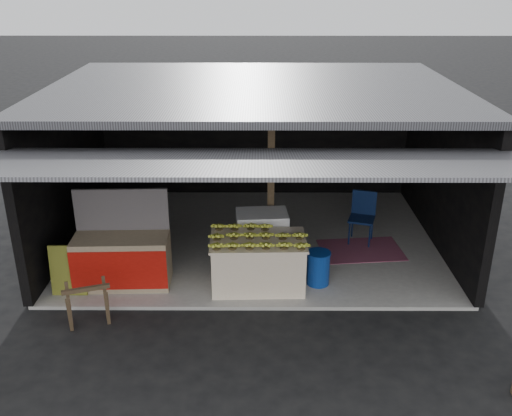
{
  "coord_description": "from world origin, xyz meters",
  "views": [
    {
      "loc": [
        0.07,
        -7.55,
        4.89
      ],
      "look_at": [
        0.04,
        1.5,
        1.1
      ],
      "focal_mm": 40.0,
      "sensor_mm": 36.0,
      "label": 1
    }
  ],
  "objects_px": {
    "water_barrel": "(318,269)",
    "banana_table": "(258,263)",
    "white_crate": "(262,238)",
    "plastic_chair": "(363,212)",
    "sawhorse": "(87,302)",
    "neighbor_stall": "(122,258)"
  },
  "relations": [
    {
      "from": "sawhorse",
      "to": "neighbor_stall",
      "type": "bearing_deg",
      "value": 57.5
    },
    {
      "from": "neighbor_stall",
      "to": "plastic_chair",
      "type": "relative_size",
      "value": 1.61
    },
    {
      "from": "neighbor_stall",
      "to": "water_barrel",
      "type": "xyz_separation_m",
      "value": [
        3.22,
        0.01,
        -0.2
      ]
    },
    {
      "from": "neighbor_stall",
      "to": "water_barrel",
      "type": "distance_m",
      "value": 3.22
    },
    {
      "from": "banana_table",
      "to": "sawhorse",
      "type": "bearing_deg",
      "value": -158.27
    },
    {
      "from": "sawhorse",
      "to": "plastic_chair",
      "type": "bearing_deg",
      "value": 13.13
    },
    {
      "from": "water_barrel",
      "to": "sawhorse",
      "type": "bearing_deg",
      "value": -161.87
    },
    {
      "from": "plastic_chair",
      "to": "sawhorse",
      "type": "bearing_deg",
      "value": -130.32
    },
    {
      "from": "white_crate",
      "to": "sawhorse",
      "type": "xyz_separation_m",
      "value": [
        -2.57,
        -1.85,
        -0.14
      ]
    },
    {
      "from": "white_crate",
      "to": "plastic_chair",
      "type": "height_order",
      "value": "plastic_chair"
    },
    {
      "from": "water_barrel",
      "to": "banana_table",
      "type": "bearing_deg",
      "value": -175.93
    },
    {
      "from": "banana_table",
      "to": "sawhorse",
      "type": "xyz_separation_m",
      "value": [
        -2.5,
        -1.07,
        -0.08
      ]
    },
    {
      "from": "white_crate",
      "to": "plastic_chair",
      "type": "relative_size",
      "value": 1.0
    },
    {
      "from": "white_crate",
      "to": "plastic_chair",
      "type": "xyz_separation_m",
      "value": [
        1.92,
        0.95,
        0.09
      ]
    },
    {
      "from": "banana_table",
      "to": "sawhorse",
      "type": "distance_m",
      "value": 2.72
    },
    {
      "from": "banana_table",
      "to": "water_barrel",
      "type": "xyz_separation_m",
      "value": [
        0.99,
        0.07,
        -0.15
      ]
    },
    {
      "from": "water_barrel",
      "to": "neighbor_stall",
      "type": "bearing_deg",
      "value": -179.78
    },
    {
      "from": "white_crate",
      "to": "sawhorse",
      "type": "relative_size",
      "value": 1.33
    },
    {
      "from": "sawhorse",
      "to": "water_barrel",
      "type": "distance_m",
      "value": 3.68
    },
    {
      "from": "white_crate",
      "to": "sawhorse",
      "type": "height_order",
      "value": "white_crate"
    },
    {
      "from": "plastic_chair",
      "to": "banana_table",
      "type": "bearing_deg",
      "value": -121.28
    },
    {
      "from": "banana_table",
      "to": "white_crate",
      "type": "relative_size",
      "value": 1.6
    }
  ]
}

